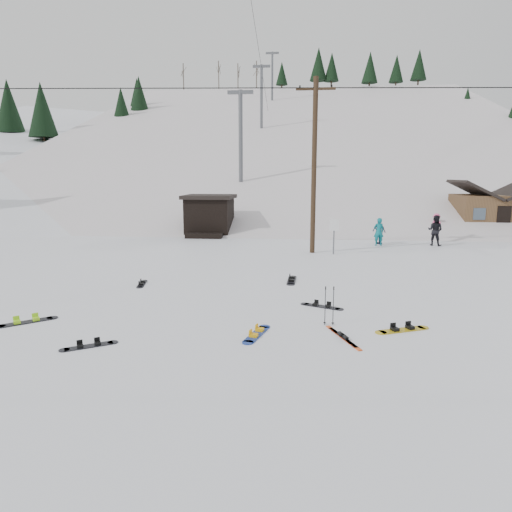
# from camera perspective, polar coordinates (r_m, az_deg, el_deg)

# --- Properties ---
(ground) EXTENTS (200.00, 200.00, 0.00)m
(ground) POSITION_cam_1_polar(r_m,az_deg,el_deg) (11.21, -2.00, -11.46)
(ground) COLOR white
(ground) RESTS_ON ground
(ski_slope) EXTENTS (60.00, 85.24, 65.97)m
(ski_slope) POSITION_cam_1_polar(r_m,az_deg,el_deg) (67.30, 4.42, -3.77)
(ski_slope) COLOR silver
(ski_slope) RESTS_ON ground
(ridge_left) EXTENTS (47.54, 95.03, 58.38)m
(ridge_left) POSITION_cam_1_polar(r_m,az_deg,el_deg) (70.94, -26.27, -3.25)
(ridge_left) COLOR white
(ridge_left) RESTS_ON ground
(treeline_left) EXTENTS (20.00, 64.00, 10.00)m
(treeline_left) POSITION_cam_1_polar(r_m,az_deg,el_deg) (61.69, -29.39, 5.00)
(treeline_left) COLOR black
(treeline_left) RESTS_ON ground
(treeline_crest) EXTENTS (50.00, 6.00, 10.00)m
(treeline_crest) POSITION_cam_1_polar(r_m,az_deg,el_deg) (96.43, 4.99, 7.64)
(treeline_crest) COLOR black
(treeline_crest) RESTS_ON ski_slope
(utility_pole) EXTENTS (2.00, 0.26, 9.00)m
(utility_pole) POSITION_cam_1_polar(r_m,az_deg,el_deg) (24.34, 7.27, 11.36)
(utility_pole) COLOR #3A2819
(utility_pole) RESTS_ON ground
(trail_sign) EXTENTS (0.50, 0.09, 1.85)m
(trail_sign) POSITION_cam_1_polar(r_m,az_deg,el_deg) (24.13, 9.73, 3.20)
(trail_sign) COLOR #595B60
(trail_sign) RESTS_ON ground
(lift_hut) EXTENTS (3.40, 4.10, 2.75)m
(lift_hut) POSITION_cam_1_polar(r_m,az_deg,el_deg) (32.04, -5.83, 5.14)
(lift_hut) COLOR black
(lift_hut) RESTS_ON ground
(lift_tower_near) EXTENTS (2.20, 0.36, 8.00)m
(lift_tower_near) POSITION_cam_1_polar(r_m,az_deg,el_deg) (40.86, -1.93, 15.37)
(lift_tower_near) COLOR #595B60
(lift_tower_near) RESTS_ON ski_slope
(lift_tower_mid) EXTENTS (2.20, 0.36, 8.00)m
(lift_tower_mid) POSITION_cam_1_polar(r_m,az_deg,el_deg) (61.43, 0.69, 19.72)
(lift_tower_mid) COLOR #595B60
(lift_tower_mid) RESTS_ON ski_slope
(lift_tower_far) EXTENTS (2.20, 0.36, 8.00)m
(lift_tower_far) POSITION_cam_1_polar(r_m,az_deg,el_deg) (82.23, 2.04, 21.86)
(lift_tower_far) COLOR #595B60
(lift_tower_far) RESTS_ON ski_slope
(cabin) EXTENTS (5.39, 4.40, 3.77)m
(cabin) POSITION_cam_1_polar(r_m,az_deg,el_deg) (37.00, 27.40, 4.90)
(cabin) COLOR brown
(cabin) RESTS_ON ground
(hero_snowboard) EXTENTS (0.61, 1.53, 0.11)m
(hero_snowboard) POSITION_cam_1_polar(r_m,az_deg,el_deg) (12.08, 0.07, -9.69)
(hero_snowboard) COLOR navy
(hero_snowboard) RESTS_ON ground
(hero_skis) EXTENTS (0.78, 1.77, 0.10)m
(hero_skis) POSITION_cam_1_polar(r_m,az_deg,el_deg) (12.07, 10.81, -9.90)
(hero_skis) COLOR #C24113
(hero_skis) RESTS_ON ground
(ski_poles) EXTENTS (0.30, 0.08, 1.10)m
(ski_poles) POSITION_cam_1_polar(r_m,az_deg,el_deg) (12.85, 9.14, -6.10)
(ski_poles) COLOR black
(ski_poles) RESTS_ON ground
(board_scatter_a) EXTENTS (1.20, 0.86, 0.10)m
(board_scatter_a) POSITION_cam_1_polar(r_m,az_deg,el_deg) (12.01, -20.15, -10.47)
(board_scatter_a) COLOR black
(board_scatter_a) RESTS_ON ground
(board_scatter_b) EXTENTS (0.44, 1.30, 0.09)m
(board_scatter_b) POSITION_cam_1_polar(r_m,az_deg,el_deg) (17.97, -14.07, -3.37)
(board_scatter_b) COLOR black
(board_scatter_b) RESTS_ON ground
(board_scatter_c) EXTENTS (1.33, 1.20, 0.12)m
(board_scatter_c) POSITION_cam_1_polar(r_m,az_deg,el_deg) (14.55, -26.75, -7.33)
(board_scatter_c) COLOR black
(board_scatter_c) RESTS_ON ground
(board_scatter_d) EXTENTS (1.33, 0.74, 0.10)m
(board_scatter_d) POSITION_cam_1_polar(r_m,az_deg,el_deg) (14.66, 8.22, -6.22)
(board_scatter_d) COLOR black
(board_scatter_d) RESTS_ON ground
(board_scatter_e) EXTENTS (1.52, 0.83, 0.11)m
(board_scatter_e) POSITION_cam_1_polar(r_m,az_deg,el_deg) (13.00, 17.82, -8.74)
(board_scatter_e) COLOR gold
(board_scatter_e) RESTS_ON ground
(board_scatter_f) EXTENTS (0.36, 1.66, 0.12)m
(board_scatter_f) POSITION_cam_1_polar(r_m,az_deg,el_deg) (18.05, 4.48, -3.01)
(board_scatter_f) COLOR black
(board_scatter_f) RESTS_ON ground
(skier_teal) EXTENTS (0.64, 0.46, 1.64)m
(skier_teal) POSITION_cam_1_polar(r_m,az_deg,el_deg) (27.78, 15.08, 2.95)
(skier_teal) COLOR #0C6F79
(skier_teal) RESTS_ON ground
(skier_dark) EXTENTS (1.10, 1.05, 1.80)m
(skier_dark) POSITION_cam_1_polar(r_m,az_deg,el_deg) (28.83, 21.49, 3.00)
(skier_dark) COLOR black
(skier_dark) RESTS_ON ground
(skier_pink) EXTENTS (1.04, 0.67, 1.51)m
(skier_pink) POSITION_cam_1_polar(r_m,az_deg,el_deg) (33.69, 21.58, 3.68)
(skier_pink) COLOR #F55692
(skier_pink) RESTS_ON ground
(skier_navy) EXTENTS (0.89, 0.92, 1.54)m
(skier_navy) POSITION_cam_1_polar(r_m,az_deg,el_deg) (28.34, 15.13, 2.98)
(skier_navy) COLOR #1C2B47
(skier_navy) RESTS_ON ground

